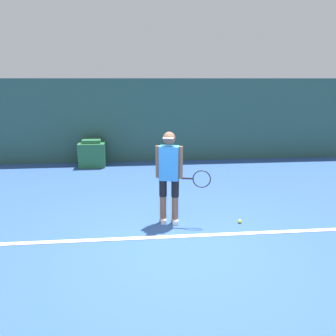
# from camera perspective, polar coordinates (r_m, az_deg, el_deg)

# --- Properties ---
(ground_plane) EXTENTS (24.00, 24.00, 0.00)m
(ground_plane) POSITION_cam_1_polar(r_m,az_deg,el_deg) (5.29, 1.84, -13.68)
(ground_plane) COLOR #2D5193
(back_wall) EXTENTS (24.00, 0.10, 2.58)m
(back_wall) POSITION_cam_1_polar(r_m,az_deg,el_deg) (10.41, -2.10, 8.23)
(back_wall) COLOR #2D564C
(back_wall) RESTS_ON ground_plane
(court_baseline) EXTENTS (21.60, 0.10, 0.01)m
(court_baseline) POSITION_cam_1_polar(r_m,az_deg,el_deg) (5.60, 1.37, -11.86)
(court_baseline) COLOR white
(court_baseline) RESTS_ON ground_plane
(tennis_player) EXTENTS (0.96, 0.32, 1.68)m
(tennis_player) POSITION_cam_1_polar(r_m,az_deg,el_deg) (5.80, 0.32, -0.98)
(tennis_player) COLOR brown
(tennis_player) RESTS_ON ground_plane
(tennis_ball) EXTENTS (0.07, 0.07, 0.07)m
(tennis_ball) POSITION_cam_1_polar(r_m,az_deg,el_deg) (6.23, 12.40, -9.06)
(tennis_ball) COLOR #D1E533
(tennis_ball) RESTS_ON ground_plane
(covered_chair) EXTENTS (0.77, 0.73, 0.82)m
(covered_chair) POSITION_cam_1_polar(r_m,az_deg,el_deg) (10.18, -13.01, 2.52)
(covered_chair) COLOR #28663D
(covered_chair) RESTS_ON ground_plane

